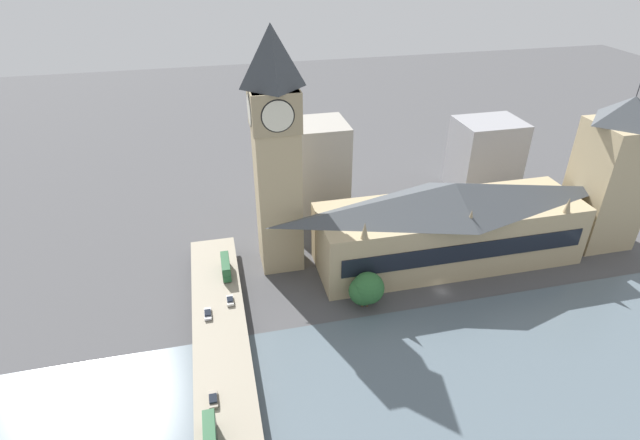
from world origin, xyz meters
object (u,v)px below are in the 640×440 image
Objects in this scene: road_bridge at (227,412)px; car_southbound_lead at (213,399)px; victoria_tower at (611,173)px; parliament_hall at (450,223)px; clock_tower at (276,149)px; car_southbound_mid at (208,314)px; car_northbound_lead at (230,300)px; double_decker_bus_lead at (226,266)px.

road_bridge is 4.00m from car_southbound_lead.
car_southbound_lead is at bearing 108.93° from victoria_tower.
parliament_hall is 59.58m from clock_tower.
car_southbound_lead reaches higher than road_bridge.
car_southbound_mid reaches higher than road_bridge.
car_northbound_lead reaches higher than car_southbound_mid.
parliament_hall is 8.20× the size of double_decker_bus_lead.
victoria_tower is 11.88× the size of car_southbound_lead.
victoria_tower is at bearing -95.84° from clock_tower.
clock_tower is at bearing -19.97° from road_bridge.
clock_tower is at bearing 78.08° from parliament_hall.
clock_tower is at bearing -23.08° from car_southbound_lead.
road_bridge is 13.41× the size of double_decker_bus_lead.
car_northbound_lead is at bearing 95.62° from victoria_tower.
double_decker_bus_lead is 47.02m from car_southbound_lead.
double_decker_bus_lead is 18.99m from car_southbound_mid.
car_southbound_lead is (-32.88, 6.07, -0.01)m from car_northbound_lead.
car_southbound_mid is (31.25, 2.74, 1.65)m from road_bridge.
double_decker_bus_lead is 2.19× the size of car_southbound_mid.
double_decker_bus_lead is at bearing -18.93° from car_southbound_mid.
car_northbound_lead is at bearing 99.92° from parliament_hall.
victoria_tower is at bearing -84.38° from car_northbound_lead.
car_southbound_lead is (2.51, 2.62, 1.68)m from road_bridge.
car_southbound_mid is at bearing 138.82° from clock_tower.
car_northbound_lead is (-12.39, 125.94, -19.63)m from victoria_tower.
clock_tower is at bearing -37.42° from car_northbound_lead.
victoria_tower is 139.57m from road_bridge.
road_bridge is 49.36m from double_decker_bus_lead.
car_southbound_lead is (-45.21, 76.56, -8.06)m from parliament_hall.
road_bridge is 29.86× the size of car_southbound_lead.
clock_tower reaches higher than parliament_hall.
road_bridge is at bearing -133.80° from car_southbound_lead.
car_southbound_lead is at bearing 169.54° from car_northbound_lead.
car_southbound_lead is (-46.60, 6.00, -1.95)m from double_decker_bus_lead.
car_northbound_lead is at bearing -10.46° from car_southbound_lead.
car_southbound_mid is (-17.86, 6.13, -1.98)m from double_decker_bus_lead.
double_decker_bus_lead reaches higher than car_southbound_mid.
double_decker_bus_lead reaches higher than car_southbound_lead.
parliament_hall is at bearing 90.06° from victoria_tower.
road_bridge is 29.36× the size of car_southbound_mid.
parliament_hall reaches higher than car_southbound_mid.
double_decker_bus_lead reaches higher than road_bridge.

